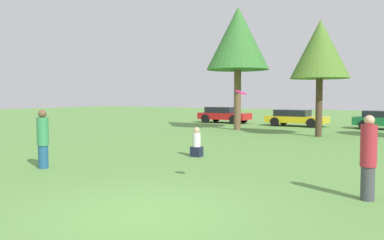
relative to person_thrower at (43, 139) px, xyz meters
The scene contains 9 objects.
ground_plane 5.79m from the person_thrower, 18.83° to the right, with size 120.00×120.00×0.00m, color #5B8E42.
person_thrower is the anchor object (origin of this frame).
person_catcher 9.00m from the person_thrower, ahead, with size 0.33×0.33×1.80m.
frisbee 6.48m from the person_thrower, ahead, with size 0.27×0.27×0.13m.
bystander_sitting 5.26m from the person_thrower, 58.31° to the left, with size 0.39×0.32×1.08m.
tree_0 16.45m from the person_thrower, 93.36° to the left, with size 4.08×4.08×8.03m.
tree_1 15.28m from the person_thrower, 71.32° to the left, with size 3.16×3.16×6.33m.
parked_car_red 21.75m from the person_thrower, 102.83° to the left, with size 4.30×2.07×1.32m.
parked_car_yellow 20.80m from the person_thrower, 86.18° to the left, with size 4.37×2.11×1.22m.
Camera 1 is at (4.61, -5.61, 2.18)m, focal length 36.08 mm.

